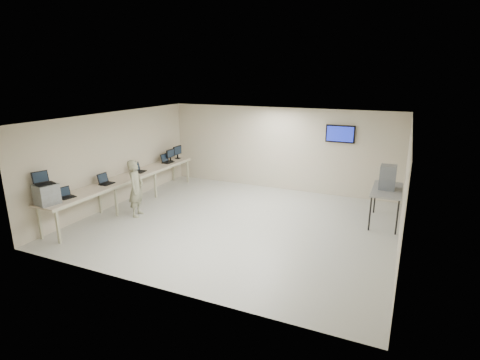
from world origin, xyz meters
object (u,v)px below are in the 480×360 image
at_px(workbench, 128,179).
at_px(equipment_box, 47,194).
at_px(side_table, 387,191).
at_px(soldier, 136,188).

relative_size(workbench, equipment_box, 12.35).
distance_m(equipment_box, side_table, 8.48).
bearing_deg(side_table, workbench, -167.20).
xyz_separation_m(soldier, side_table, (6.40, 2.26, 0.08)).
height_order(equipment_box, soldier, soldier).
bearing_deg(workbench, equipment_box, -91.31).
bearing_deg(soldier, equipment_box, 141.25).
bearing_deg(soldier, workbench, 34.75).
bearing_deg(side_table, equipment_box, -148.85).
distance_m(workbench, equipment_box, 2.77).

